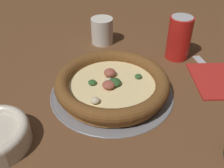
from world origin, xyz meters
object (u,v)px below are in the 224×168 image
fork (210,72)px  pizza (112,84)px  pizza_tray (112,92)px  drinking_cup (102,31)px  beverage_can (179,38)px  napkin (215,79)px

fork → pizza: bearing=96.8°
pizza_tray → drinking_cup: (0.22, 0.15, 0.04)m
pizza_tray → fork: bearing=-43.4°
fork → beverage_can: beverage_can is taller
napkin → beverage_can: 0.15m
fork → beverage_can: size_ratio=1.30×
pizza → fork: 0.28m
beverage_can → drinking_cup: bearing=95.5°
napkin → pizza: bearing=128.6°
drinking_cup → beverage_can: (0.02, -0.24, 0.02)m
pizza_tray → fork: pizza_tray is taller
drinking_cup → beverage_can: size_ratio=0.65×
napkin → beverage_can: bearing=60.3°
pizza → drinking_cup: (0.22, 0.15, 0.01)m
drinking_cup → fork: (-0.01, -0.34, -0.04)m
pizza → drinking_cup: 0.26m
pizza → beverage_can: size_ratio=2.19×
pizza_tray → pizza: (-0.00, 0.00, 0.02)m
pizza_tray → fork: 0.28m
beverage_can → pizza: bearing=160.0°
pizza_tray → drinking_cup: drinking_cup is taller
drinking_cup → napkin: bearing=-97.5°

